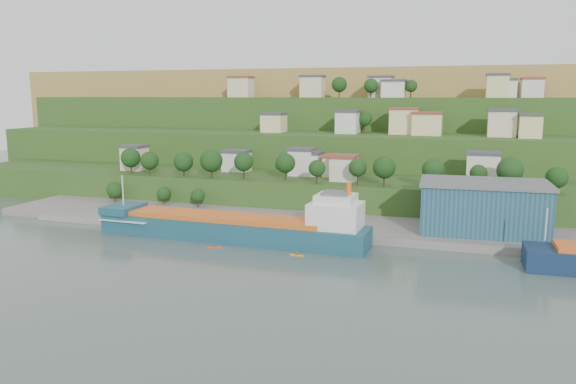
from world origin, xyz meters
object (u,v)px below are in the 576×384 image
at_px(warehouse, 483,207).
at_px(kayak_orange, 215,246).
at_px(caravan, 121,212).
at_px(cargo_ship_near, 239,229).

bearing_deg(warehouse, kayak_orange, -157.93).
xyz_separation_m(warehouse, caravan, (-98.92, -9.65, -5.76)).
relative_size(warehouse, caravan, 5.03).
height_order(cargo_ship_near, caravan, cargo_ship_near).
bearing_deg(kayak_orange, warehouse, 12.50).
relative_size(cargo_ship_near, kayak_orange, 19.22).
bearing_deg(cargo_ship_near, warehouse, 20.20).
bearing_deg(warehouse, caravan, -176.93).
relative_size(warehouse, kayak_orange, 8.69).
bearing_deg(warehouse, cargo_ship_near, -163.96).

